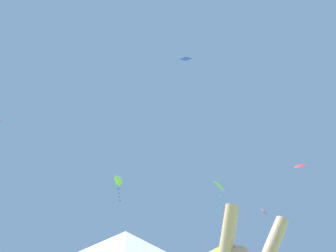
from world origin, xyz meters
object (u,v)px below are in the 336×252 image
at_px(kite_lime_delta, 219,186).
at_px(kite_pink_diamond, 265,212).
at_px(kite_blue_diamond, 186,58).
at_px(canopy_tent_white, 125,245).
at_px(kite_lime_box, 118,181).
at_px(kite_red_delta, 300,165).

bearing_deg(kite_lime_delta, kite_pink_diamond, 52.11).
distance_m(kite_lime_delta, kite_blue_diamond, 13.97).
bearing_deg(canopy_tent_white, kite_blue_diamond, 60.60).
bearing_deg(kite_lime_box, kite_lime_delta, -37.29).
relative_size(kite_lime_delta, kite_red_delta, 1.47).
bearing_deg(canopy_tent_white, kite_lime_delta, 45.46).
bearing_deg(kite_pink_diamond, kite_lime_delta, -127.89).
height_order(kite_lime_box, kite_pink_diamond, kite_lime_box).
relative_size(canopy_tent_white, kite_blue_diamond, 2.56).
distance_m(canopy_tent_white, kite_lime_box, 14.25).
bearing_deg(kite_lime_box, kite_blue_diamond, -33.19).
bearing_deg(kite_blue_diamond, kite_red_delta, 14.39).
distance_m(canopy_tent_white, kite_red_delta, 22.12).
relative_size(kite_lime_delta, kite_blue_diamond, 1.56).
xyz_separation_m(kite_blue_diamond, kite_lime_box, (-5.81, 3.80, -11.83)).
height_order(canopy_tent_white, kite_red_delta, kite_red_delta).
relative_size(kite_lime_box, kite_pink_diamond, 2.77).
bearing_deg(kite_red_delta, kite_blue_diamond, -165.61).
distance_m(kite_lime_box, kite_red_delta, 17.61).
xyz_separation_m(kite_lime_box, kite_red_delta, (17.46, -0.81, 2.14)).
relative_size(canopy_tent_white, kite_lime_delta, 1.64).
xyz_separation_m(kite_lime_delta, kite_pink_diamond, (8.21, 10.55, 0.76)).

